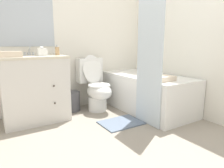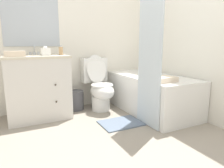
% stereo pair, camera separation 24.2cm
% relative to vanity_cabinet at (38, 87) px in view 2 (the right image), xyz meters
% --- Properties ---
extents(ground_plane, '(14.00, 14.00, 0.00)m').
position_rel_vanity_cabinet_xyz_m(ground_plane, '(0.78, -1.43, -0.45)').
color(ground_plane, gray).
extents(wall_back, '(8.00, 0.06, 2.50)m').
position_rel_vanity_cabinet_xyz_m(wall_back, '(0.78, 0.31, 0.80)').
color(wall_back, white).
rests_on(wall_back, ground_plane).
extents(wall_right, '(0.05, 2.72, 2.50)m').
position_rel_vanity_cabinet_xyz_m(wall_right, '(2.01, -0.57, 0.80)').
color(wall_right, white).
rests_on(wall_right, ground_plane).
extents(vanity_cabinet, '(0.84, 0.61, 0.88)m').
position_rel_vanity_cabinet_xyz_m(vanity_cabinet, '(0.00, 0.00, 0.00)').
color(vanity_cabinet, silver).
rests_on(vanity_cabinet, ground_plane).
extents(sink_faucet, '(0.14, 0.12, 0.12)m').
position_rel_vanity_cabinet_xyz_m(sink_faucet, '(-0.00, 0.18, 0.47)').
color(sink_faucet, silver).
rests_on(sink_faucet, vanity_cabinet).
extents(toilet, '(0.41, 0.67, 0.87)m').
position_rel_vanity_cabinet_xyz_m(toilet, '(0.91, -0.04, -0.07)').
color(toilet, white).
rests_on(toilet, ground_plane).
extents(bathtub, '(0.75, 1.52, 0.56)m').
position_rel_vanity_cabinet_xyz_m(bathtub, '(1.60, -0.47, -0.17)').
color(bathtub, white).
rests_on(bathtub, ground_plane).
extents(shower_curtain, '(0.02, 0.45, 1.98)m').
position_rel_vanity_cabinet_xyz_m(shower_curtain, '(1.21, -0.93, 0.54)').
color(shower_curtain, silver).
rests_on(shower_curtain, ground_plane).
extents(wastebasket, '(0.26, 0.26, 0.30)m').
position_rel_vanity_cabinet_xyz_m(wastebasket, '(0.56, 0.11, -0.30)').
color(wastebasket, '#4C4C51').
rests_on(wastebasket, ground_plane).
extents(tissue_box, '(0.12, 0.12, 0.12)m').
position_rel_vanity_cabinet_xyz_m(tissue_box, '(0.13, -0.03, 0.48)').
color(tissue_box, white).
rests_on(tissue_box, vanity_cabinet).
extents(soap_dispenser, '(0.06, 0.06, 0.14)m').
position_rel_vanity_cabinet_xyz_m(soap_dispenser, '(0.34, -0.00, 0.50)').
color(soap_dispenser, tan).
rests_on(soap_dispenser, vanity_cabinet).
extents(hand_towel_folded, '(0.24, 0.14, 0.07)m').
position_rel_vanity_cabinet_xyz_m(hand_towel_folded, '(-0.26, -0.15, 0.47)').
color(hand_towel_folded, beige).
rests_on(hand_towel_folded, vanity_cabinet).
extents(bath_towel_folded, '(0.29, 0.23, 0.07)m').
position_rel_vanity_cabinet_xyz_m(bath_towel_folded, '(1.42, -0.96, 0.14)').
color(bath_towel_folded, beige).
rests_on(bath_towel_folded, bathtub).
extents(bath_mat, '(0.54, 0.40, 0.02)m').
position_rel_vanity_cabinet_xyz_m(bath_mat, '(0.92, -0.74, -0.44)').
color(bath_mat, slate).
rests_on(bath_mat, ground_plane).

